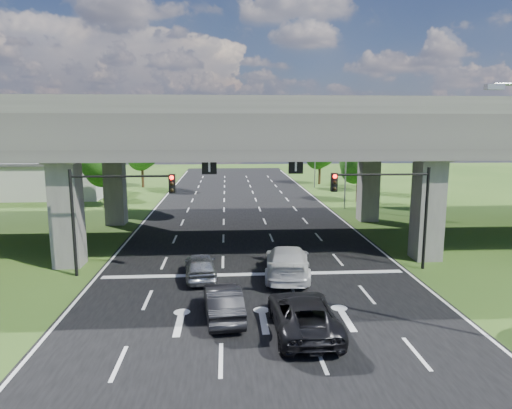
{
  "coord_description": "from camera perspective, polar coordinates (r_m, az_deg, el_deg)",
  "views": [
    {
      "loc": [
        -1.53,
        -21.21,
        8.3
      ],
      "look_at": [
        0.39,
        8.09,
        3.25
      ],
      "focal_mm": 32.0,
      "sensor_mm": 36.0,
      "label": 1
    }
  ],
  "objects": [
    {
      "name": "streetlight_beyond",
      "position": [
        62.36,
        7.06,
        7.43
      ],
      "size": [
        3.38,
        0.25,
        10.0
      ],
      "color": "gray",
      "rests_on": "ground"
    },
    {
      "name": "signal_right",
      "position": [
        27.15,
        16.46,
        0.64
      ],
      "size": [
        5.76,
        0.54,
        6.0
      ],
      "color": "black",
      "rests_on": "ground"
    },
    {
      "name": "signal_left",
      "position": [
        26.25,
        -17.57,
        0.28
      ],
      "size": [
        5.76,
        0.54,
        6.0
      ],
      "color": "black",
      "rests_on": "ground"
    },
    {
      "name": "car_trailing",
      "position": [
        19.11,
        5.93,
        -13.48
      ],
      "size": [
        2.54,
        5.4,
        1.49
      ],
      "primitive_type": "imported",
      "rotation": [
        0.0,
        0.0,
        3.15
      ],
      "color": "black",
      "rests_on": "road"
    },
    {
      "name": "tree_left_far",
      "position": [
        64.32,
        -14.07,
        6.65
      ],
      "size": [
        4.8,
        4.8,
        8.32
      ],
      "color": "black",
      "rests_on": "ground"
    },
    {
      "name": "tree_right_near",
      "position": [
        51.47,
        12.77,
        5.28
      ],
      "size": [
        4.2,
        4.2,
        7.28
      ],
      "color": "black",
      "rests_on": "ground"
    },
    {
      "name": "ground",
      "position": [
        22.83,
        0.36,
        -11.56
      ],
      "size": [
        160.0,
        160.0,
        0.0
      ],
      "primitive_type": "plane",
      "color": "#2B4A17",
      "rests_on": "ground"
    },
    {
      "name": "overpass",
      "position": [
        33.25,
        -1.12,
        9.1
      ],
      "size": [
        80.0,
        15.0,
        10.0
      ],
      "color": "#3A3734",
      "rests_on": "ground"
    },
    {
      "name": "tree_right_far",
      "position": [
        66.7,
        8.05,
        6.67
      ],
      "size": [
        4.5,
        4.5,
        7.8
      ],
      "color": "black",
      "rests_on": "ground"
    },
    {
      "name": "tree_left_mid",
      "position": [
        57.48,
        -19.38,
        5.09
      ],
      "size": [
        3.91,
        3.9,
        6.76
      ],
      "color": "black",
      "rests_on": "ground"
    },
    {
      "name": "car_white",
      "position": [
        25.54,
        3.94,
        -7.14
      ],
      "size": [
        3.08,
        6.14,
        1.71
      ],
      "primitive_type": "imported",
      "rotation": [
        0.0,
        0.0,
        3.02
      ],
      "color": "#BDBDBD",
      "rests_on": "road"
    },
    {
      "name": "tree_left_near",
      "position": [
        48.95,
        -18.52,
        5.17
      ],
      "size": [
        4.5,
        4.5,
        7.8
      ],
      "color": "black",
      "rests_on": "ground"
    },
    {
      "name": "streetlight_far",
      "position": [
        46.75,
        10.73,
        6.58
      ],
      "size": [
        3.38,
        0.25,
        10.0
      ],
      "color": "gray",
      "rests_on": "ground"
    },
    {
      "name": "car_silver",
      "position": [
        25.41,
        -6.98,
        -7.64
      ],
      "size": [
        2.09,
        4.3,
        1.41
      ],
      "primitive_type": "imported",
      "rotation": [
        0.0,
        0.0,
        3.25
      ],
      "color": "gray",
      "rests_on": "road"
    },
    {
      "name": "warehouse",
      "position": [
        61.63,
        -27.15,
        2.81
      ],
      "size": [
        20.0,
        10.0,
        4.0
      ],
      "primitive_type": "cube",
      "color": "#9E9E99",
      "rests_on": "ground"
    },
    {
      "name": "car_dark",
      "position": [
        20.34,
        -4.14,
        -12.09
      ],
      "size": [
        1.93,
        4.44,
        1.42
      ],
      "primitive_type": "imported",
      "rotation": [
        0.0,
        0.0,
        3.24
      ],
      "color": "black",
      "rests_on": "road"
    },
    {
      "name": "road",
      "position": [
        32.33,
        -0.91,
        -5.09
      ],
      "size": [
        18.0,
        120.0,
        0.03
      ],
      "primitive_type": "cube",
      "color": "black",
      "rests_on": "ground"
    },
    {
      "name": "tree_right_mid",
      "position": [
        60.0,
        13.36,
        5.55
      ],
      "size": [
        3.91,
        3.9,
        6.76
      ],
      "color": "black",
      "rests_on": "ground"
    }
  ]
}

